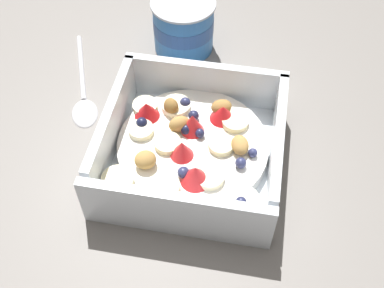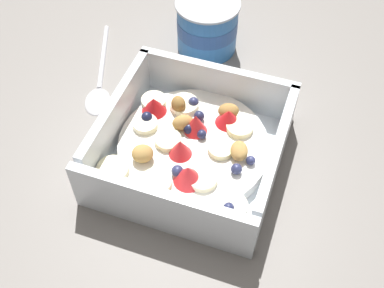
{
  "view_description": "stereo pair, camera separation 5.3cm",
  "coord_description": "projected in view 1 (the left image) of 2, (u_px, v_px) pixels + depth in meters",
  "views": [
    {
      "loc": [
        0.08,
        -0.33,
        0.44
      ],
      "look_at": [
        0.02,
        -0.0,
        0.03
      ],
      "focal_mm": 45.44,
      "sensor_mm": 36.0,
      "label": 1
    },
    {
      "loc": [
        0.13,
        -0.32,
        0.44
      ],
      "look_at": [
        0.02,
        -0.0,
        0.03
      ],
      "focal_mm": 45.44,
      "sensor_mm": 36.0,
      "label": 2
    }
  ],
  "objects": [
    {
      "name": "yogurt_cup",
      "position": [
        183.0,
        25.0,
        0.65
      ],
      "size": [
        0.09,
        0.09,
        0.07
      ],
      "color": "#3370B7",
      "rests_on": "ground"
    },
    {
      "name": "ground_plane",
      "position": [
        177.0,
        155.0,
        0.56
      ],
      "size": [
        2.4,
        2.4,
        0.0
      ],
      "primitive_type": "plane",
      "color": "gray"
    },
    {
      "name": "spoon",
      "position": [
        83.0,
        96.0,
        0.61
      ],
      "size": [
        0.08,
        0.17,
        0.01
      ],
      "color": "silver",
      "rests_on": "ground"
    },
    {
      "name": "fruit_bowl",
      "position": [
        191.0,
        148.0,
        0.54
      ],
      "size": [
        0.19,
        0.19,
        0.07
      ],
      "color": "white",
      "rests_on": "ground"
    }
  ]
}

